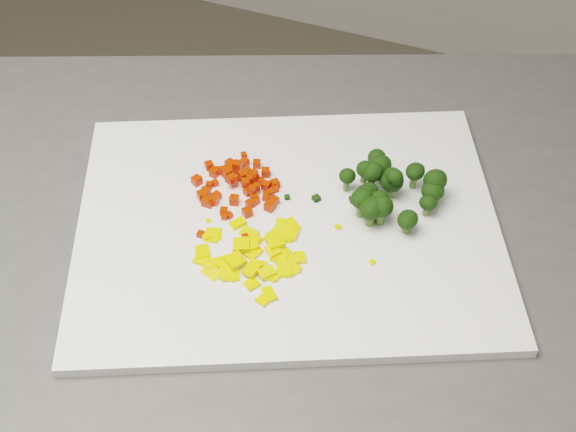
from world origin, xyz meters
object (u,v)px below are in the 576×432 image
(counter_block, at_px, (281,431))
(cutting_board, at_px, (288,225))
(pepper_pile, at_px, (256,254))
(carrot_pile, at_px, (240,178))
(broccoli_pile, at_px, (383,177))

(counter_block, relative_size, cutting_board, 2.17)
(cutting_board, xyz_separation_m, pepper_pile, (-0.01, -0.07, 0.02))
(cutting_board, bearing_deg, carrot_pile, 156.42)
(carrot_pile, relative_size, broccoli_pile, 0.83)
(broccoli_pile, bearing_deg, pepper_pile, -124.58)
(carrot_pile, relative_size, pepper_pile, 0.86)
(carrot_pile, height_order, broccoli_pile, broccoli_pile)
(cutting_board, xyz_separation_m, carrot_pile, (-0.08, 0.03, 0.02))
(carrot_pile, bearing_deg, broccoli_pile, 16.80)
(carrot_pile, distance_m, pepper_pile, 0.12)
(carrot_pile, xyz_separation_m, pepper_pile, (0.06, -0.10, -0.01))
(cutting_board, relative_size, pepper_pile, 3.88)
(pepper_pile, xyz_separation_m, broccoli_pile, (0.10, 0.15, 0.02))
(counter_block, relative_size, carrot_pile, 9.79)
(counter_block, distance_m, broccoli_pile, 0.52)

